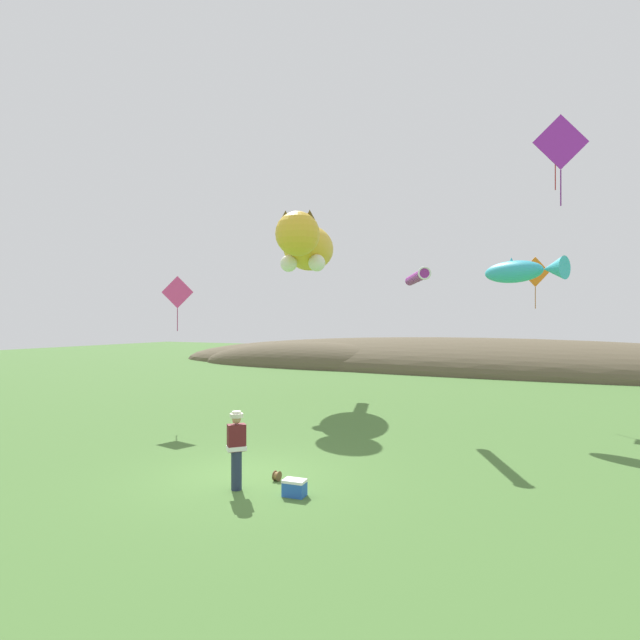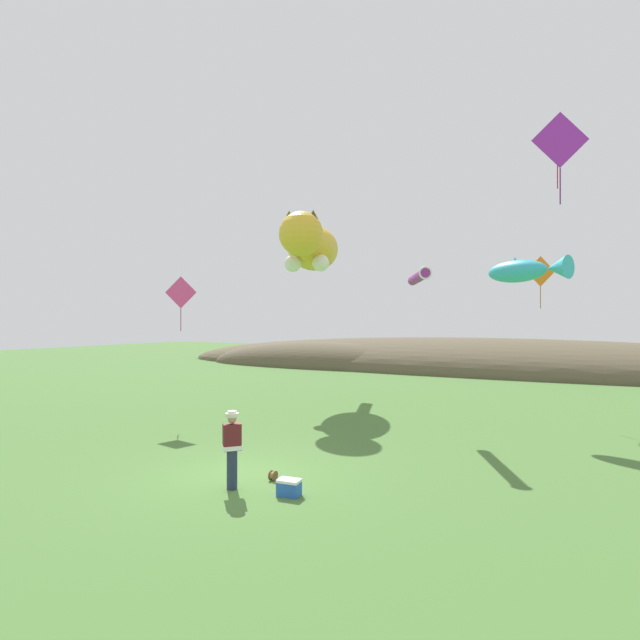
% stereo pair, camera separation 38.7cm
% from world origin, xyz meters
% --- Properties ---
extents(ground_plane, '(120.00, 120.00, 0.00)m').
position_xyz_m(ground_plane, '(0.00, 0.00, 0.00)').
color(ground_plane, '#477033').
extents(distant_hill_ridge, '(56.35, 12.75, 5.03)m').
position_xyz_m(distant_hill_ridge, '(-1.62, 29.91, 0.00)').
color(distant_hill_ridge, brown).
rests_on(distant_hill_ridge, ground).
extents(festival_attendant, '(0.47, 0.49, 1.77)m').
position_xyz_m(festival_attendant, '(0.33, -0.88, 0.95)').
color(festival_attendant, '#232D47').
rests_on(festival_attendant, ground).
extents(kite_spool, '(0.13, 0.24, 0.24)m').
position_xyz_m(kite_spool, '(0.83, 0.06, 0.12)').
color(kite_spool, olive).
rests_on(kite_spool, ground).
extents(picnic_cooler, '(0.52, 0.38, 0.36)m').
position_xyz_m(picnic_cooler, '(1.71, -0.64, 0.18)').
color(picnic_cooler, blue).
rests_on(picnic_cooler, ground).
extents(kite_giant_cat, '(3.77, 8.32, 2.61)m').
position_xyz_m(kite_giant_cat, '(-4.43, 11.33, 7.46)').
color(kite_giant_cat, gold).
extents(kite_fish_windsock, '(3.12, 2.08, 0.94)m').
position_xyz_m(kite_fish_windsock, '(5.52, 9.31, 5.64)').
color(kite_fish_windsock, '#33B2CC').
extents(kite_tube_streamer, '(1.72, 3.07, 0.44)m').
position_xyz_m(kite_tube_streamer, '(2.19, 7.35, 5.39)').
color(kite_tube_streamer, '#8C268C').
extents(kite_diamond_orange, '(1.06, 0.70, 2.15)m').
position_xyz_m(kite_diamond_orange, '(5.80, 12.38, 5.85)').
color(kite_diamond_orange, orange).
extents(kite_diamond_red, '(1.03, 0.06, 1.93)m').
position_xyz_m(kite_diamond_red, '(6.69, 6.64, 9.20)').
color(kite_diamond_red, red).
extents(kite_diamond_violet, '(1.28, 0.56, 2.28)m').
position_xyz_m(kite_diamond_violet, '(6.89, 3.65, 8.26)').
color(kite_diamond_violet, purple).
extents(kite_diamond_pink, '(1.17, 0.54, 2.18)m').
position_xyz_m(kite_diamond_pink, '(-6.77, 4.93, 4.94)').
color(kite_diamond_pink, '#E53F8C').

